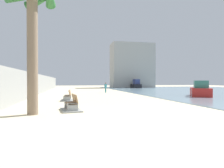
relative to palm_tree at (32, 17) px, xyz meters
The scene contains 9 objects.
ground_plane 18.16m from the palm_tree, 73.56° to the left, with size 120.00×120.00×0.00m, color beige.
seawall 17.32m from the palm_tree, 98.74° to the left, with size 0.80×64.00×2.73m, color gray.
palm_tree is the anchor object (origin of this frame).
bench_near 5.41m from the palm_tree, 29.04° to the left, with size 1.37×2.23×0.98m.
bench_far 9.19m from the palm_tree, 77.30° to the left, with size 1.21×2.16×0.98m.
person_walking 21.38m from the palm_tree, 69.47° to the left, with size 0.44×0.36×1.59m.
boat_distant 19.73m from the palm_tree, 29.59° to the left, with size 3.85×4.66×1.81m.
boat_nearest 44.42m from the palm_tree, 64.48° to the left, with size 1.95×4.64×2.30m.
harbor_building 48.79m from the palm_tree, 66.46° to the left, with size 12.00×6.00×12.61m, color #9E9E99.
Camera 1 is at (-3.00, -9.97, 1.75)m, focal length 32.34 mm.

